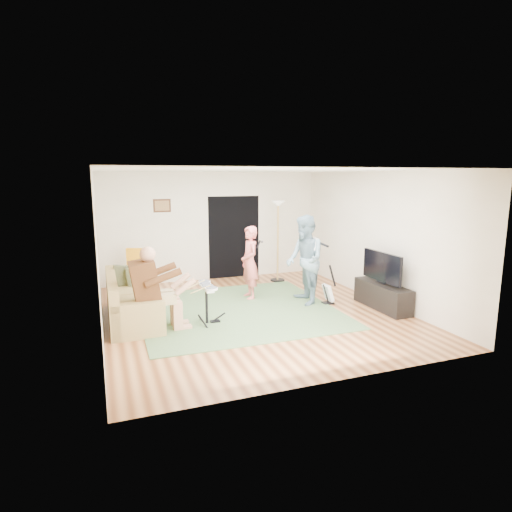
{
  "coord_description": "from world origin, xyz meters",
  "views": [
    {
      "loc": [
        -2.71,
        -7.43,
        2.59
      ],
      "look_at": [
        0.16,
        0.3,
        1.05
      ],
      "focal_mm": 30.0,
      "sensor_mm": 36.0,
      "label": 1
    }
  ],
  "objects_px": {
    "sofa": "(128,306)",
    "television": "(382,267)",
    "guitar_spare": "(328,293)",
    "torchiere_lamp": "(278,227)",
    "dining_chair": "(134,279)",
    "tv_cabinet": "(382,296)",
    "singer": "(250,263)",
    "drum_kit": "(207,306)",
    "guitarist": "(305,260)"
  },
  "relations": [
    {
      "from": "sofa",
      "to": "television",
      "type": "height_order",
      "value": "television"
    },
    {
      "from": "guitar_spare",
      "to": "torchiere_lamp",
      "type": "distance_m",
      "value": 2.47
    },
    {
      "from": "torchiere_lamp",
      "to": "dining_chair",
      "type": "xyz_separation_m",
      "value": [
        -3.49,
        -0.11,
        -1.0
      ]
    },
    {
      "from": "tv_cabinet",
      "to": "dining_chair",
      "type": "bearing_deg",
      "value": 149.09
    },
    {
      "from": "singer",
      "to": "torchiere_lamp",
      "type": "distance_m",
      "value": 1.8
    },
    {
      "from": "drum_kit",
      "to": "guitar_spare",
      "type": "relative_size",
      "value": 0.91
    },
    {
      "from": "guitarist",
      "to": "torchiere_lamp",
      "type": "bearing_deg",
      "value": 179.99
    },
    {
      "from": "dining_chair",
      "to": "tv_cabinet",
      "type": "xyz_separation_m",
      "value": [
        4.55,
        -2.72,
        -0.12
      ]
    },
    {
      "from": "singer",
      "to": "dining_chair",
      "type": "bearing_deg",
      "value": -115.51
    },
    {
      "from": "torchiere_lamp",
      "to": "dining_chair",
      "type": "relative_size",
      "value": 1.95
    },
    {
      "from": "torchiere_lamp",
      "to": "tv_cabinet",
      "type": "relative_size",
      "value": 1.43
    },
    {
      "from": "drum_kit",
      "to": "torchiere_lamp",
      "type": "xyz_separation_m",
      "value": [
        2.44,
        2.51,
        1.05
      ]
    },
    {
      "from": "television",
      "to": "sofa",
      "type": "bearing_deg",
      "value": 168.47
    },
    {
      "from": "sofa",
      "to": "singer",
      "type": "xyz_separation_m",
      "value": [
        2.56,
        0.63,
        0.5
      ]
    },
    {
      "from": "tv_cabinet",
      "to": "guitarist",
      "type": "bearing_deg",
      "value": 147.55
    },
    {
      "from": "dining_chair",
      "to": "tv_cabinet",
      "type": "height_order",
      "value": "dining_chair"
    },
    {
      "from": "dining_chair",
      "to": "guitarist",
      "type": "bearing_deg",
      "value": -8.88
    },
    {
      "from": "guitar_spare",
      "to": "television",
      "type": "relative_size",
      "value": 0.72
    },
    {
      "from": "tv_cabinet",
      "to": "television",
      "type": "bearing_deg",
      "value": -180.0
    },
    {
      "from": "guitar_spare",
      "to": "television",
      "type": "distance_m",
      "value": 1.2
    },
    {
      "from": "sofa",
      "to": "dining_chair",
      "type": "relative_size",
      "value": 2.05
    },
    {
      "from": "dining_chair",
      "to": "television",
      "type": "bearing_deg",
      "value": -9.8
    },
    {
      "from": "sofa",
      "to": "guitarist",
      "type": "relative_size",
      "value": 1.15
    },
    {
      "from": "singer",
      "to": "dining_chair",
      "type": "height_order",
      "value": "singer"
    },
    {
      "from": "drum_kit",
      "to": "dining_chair",
      "type": "height_order",
      "value": "dining_chair"
    },
    {
      "from": "sofa",
      "to": "guitar_spare",
      "type": "xyz_separation_m",
      "value": [
        3.94,
        -0.32,
        -0.05
      ]
    },
    {
      "from": "torchiere_lamp",
      "to": "tv_cabinet",
      "type": "height_order",
      "value": "torchiere_lamp"
    },
    {
      "from": "guitarist",
      "to": "guitar_spare",
      "type": "bearing_deg",
      "value": 75.11
    },
    {
      "from": "tv_cabinet",
      "to": "television",
      "type": "height_order",
      "value": "television"
    },
    {
      "from": "sofa",
      "to": "tv_cabinet",
      "type": "xyz_separation_m",
      "value": [
        4.79,
        -0.97,
        -0.03
      ]
    },
    {
      "from": "singer",
      "to": "guitar_spare",
      "type": "bearing_deg",
      "value": 55.78
    },
    {
      "from": "drum_kit",
      "to": "television",
      "type": "distance_m",
      "value": 3.5
    },
    {
      "from": "drum_kit",
      "to": "tv_cabinet",
      "type": "height_order",
      "value": "drum_kit"
    },
    {
      "from": "sofa",
      "to": "drum_kit",
      "type": "bearing_deg",
      "value": -26.68
    },
    {
      "from": "sofa",
      "to": "dining_chair",
      "type": "height_order",
      "value": "dining_chair"
    },
    {
      "from": "guitar_spare",
      "to": "tv_cabinet",
      "type": "relative_size",
      "value": 0.58
    },
    {
      "from": "sofa",
      "to": "guitarist",
      "type": "xyz_separation_m",
      "value": [
        3.48,
        -0.13,
        0.63
      ]
    },
    {
      "from": "guitar_spare",
      "to": "tv_cabinet",
      "type": "bearing_deg",
      "value": -37.16
    },
    {
      "from": "torchiere_lamp",
      "to": "television",
      "type": "distance_m",
      "value": 3.05
    },
    {
      "from": "tv_cabinet",
      "to": "television",
      "type": "xyz_separation_m",
      "value": [
        -0.05,
        -0.0,
        0.6
      ]
    },
    {
      "from": "drum_kit",
      "to": "torchiere_lamp",
      "type": "distance_m",
      "value": 3.66
    },
    {
      "from": "guitar_spare",
      "to": "dining_chair",
      "type": "bearing_deg",
      "value": 150.67
    },
    {
      "from": "torchiere_lamp",
      "to": "television",
      "type": "xyz_separation_m",
      "value": [
        1.01,
        -2.83,
        -0.52
      ]
    },
    {
      "from": "guitarist",
      "to": "drum_kit",
      "type": "bearing_deg",
      "value": -69.26
    },
    {
      "from": "tv_cabinet",
      "to": "sofa",
      "type": "bearing_deg",
      "value": 168.58
    },
    {
      "from": "tv_cabinet",
      "to": "drum_kit",
      "type": "bearing_deg",
      "value": 174.81
    },
    {
      "from": "sofa",
      "to": "tv_cabinet",
      "type": "bearing_deg",
      "value": -11.42
    },
    {
      "from": "torchiere_lamp",
      "to": "tv_cabinet",
      "type": "distance_m",
      "value": 3.22
    },
    {
      "from": "drum_kit",
      "to": "singer",
      "type": "distance_m",
      "value": 1.86
    },
    {
      "from": "guitar_spare",
      "to": "tv_cabinet",
      "type": "distance_m",
      "value": 1.07
    }
  ]
}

